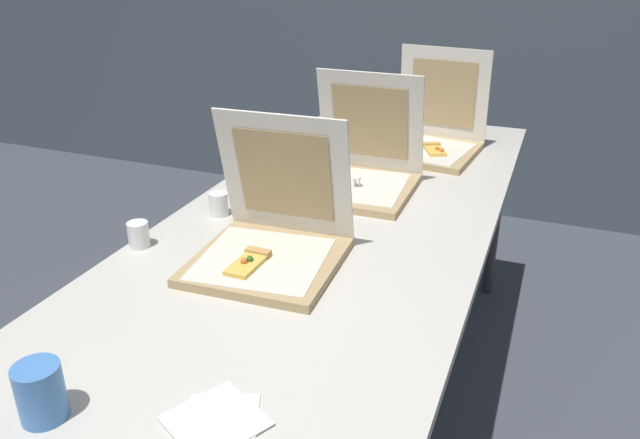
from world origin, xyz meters
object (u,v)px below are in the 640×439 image
object	(u,v)px
pizza_box_back	(430,138)
cup_white_near_center	(219,204)
cup_printed_front	(40,392)
cup_white_near_left	(139,235)
pizza_box_front	(270,242)
pizza_box_middle	(358,173)
napkin_pile	(218,420)
table	(334,231)

from	to	relation	value
pizza_box_back	cup_white_near_center	world-z (taller)	pizza_box_back
pizza_box_back	cup_printed_front	world-z (taller)	pizza_box_back
cup_white_near_left	pizza_box_front	bearing A→B (deg)	8.57
pizza_box_middle	napkin_pile	size ratio (longest dim) A/B	1.88
pizza_box_front	cup_white_near_left	xyz separation A→B (m)	(-0.34, -0.05, -0.02)
table	pizza_box_front	world-z (taller)	pizza_box_front
pizza_box_middle	cup_printed_front	world-z (taller)	pizza_box_middle
cup_white_near_left	cup_printed_front	bearing A→B (deg)	-67.80
cup_white_near_left	napkin_pile	bearing A→B (deg)	-43.53
pizza_box_middle	cup_printed_front	distance (m)	1.15
cup_white_near_center	napkin_pile	world-z (taller)	cup_white_near_center
pizza_box_middle	pizza_box_back	xyz separation A→B (m)	(0.13, 0.44, 0.00)
pizza_box_middle	cup_printed_front	size ratio (longest dim) A/B	3.51
pizza_box_middle	cup_printed_front	bearing A→B (deg)	-98.30
cup_white_near_left	pizza_box_back	bearing A→B (deg)	63.06
cup_printed_front	napkin_pile	size ratio (longest dim) A/B	0.53
cup_white_near_center	table	bearing A→B (deg)	20.66
pizza_box_back	cup_printed_front	xyz separation A→B (m)	(-0.29, -1.58, -0.00)
cup_white_near_center	napkin_pile	size ratio (longest dim) A/B	0.35
cup_printed_front	cup_white_near_center	bearing A→B (deg)	99.93
cup_white_near_center	cup_white_near_left	world-z (taller)	same
pizza_box_front	pizza_box_back	size ratio (longest dim) A/B	0.95
pizza_box_back	cup_white_near_center	distance (m)	0.88
pizza_box_back	cup_white_near_left	bearing A→B (deg)	-111.12
cup_white_near_center	cup_printed_front	world-z (taller)	cup_printed_front
pizza_box_front	pizza_box_back	bearing A→B (deg)	77.14
pizza_box_front	cup_white_near_left	distance (m)	0.35
cup_printed_front	table	bearing A→B (deg)	80.12
table	cup_printed_front	bearing A→B (deg)	-99.88
pizza_box_front	cup_printed_front	distance (m)	0.63
pizza_box_front	table	bearing A→B (deg)	78.02
pizza_box_back	table	bearing A→B (deg)	-94.91
table	cup_white_near_center	size ratio (longest dim) A/B	33.13
table	cup_white_near_left	xyz separation A→B (m)	(-0.39, -0.36, 0.08)
napkin_pile	cup_printed_front	bearing A→B (deg)	-160.91
cup_white_near_left	napkin_pile	xyz separation A→B (m)	(0.50, -0.47, -0.03)
pizza_box_middle	cup_white_near_center	distance (m)	0.45
pizza_box_front	cup_white_near_center	xyz separation A→B (m)	(-0.25, 0.19, -0.02)
pizza_box_front	napkin_pile	world-z (taller)	pizza_box_front
pizza_box_middle	cup_printed_front	xyz separation A→B (m)	(-0.16, -1.14, -0.00)
pizza_box_front	pizza_box_back	distance (m)	0.98
table	napkin_pile	distance (m)	0.84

